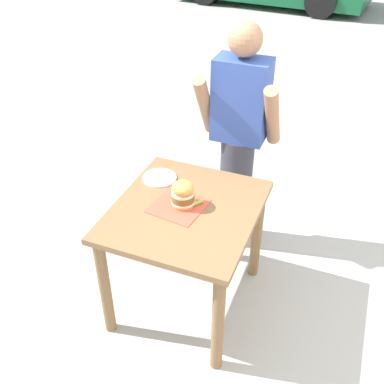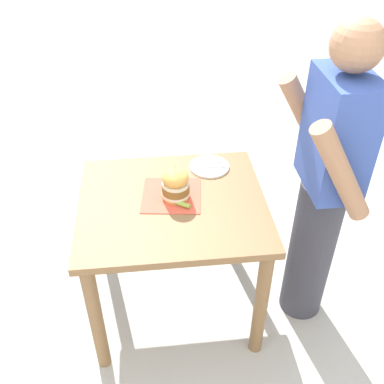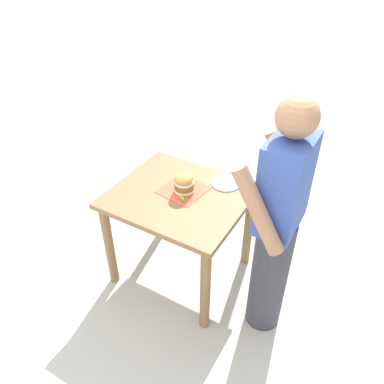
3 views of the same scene
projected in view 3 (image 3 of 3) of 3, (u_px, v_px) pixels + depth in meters
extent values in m
plane|color=#ADAAA3|center=(182.00, 270.00, 3.11)|extent=(80.00, 80.00, 0.00)
cube|color=brown|center=(180.00, 196.00, 2.66)|extent=(0.84, 0.94, 0.04)
cylinder|color=brown|center=(163.00, 197.00, 3.30)|extent=(0.07, 0.07, 0.75)
cylinder|color=brown|center=(109.00, 246.00, 2.80)|extent=(0.07, 0.07, 0.75)
cylinder|color=brown|center=(248.00, 228.00, 2.97)|extent=(0.07, 0.07, 0.75)
cylinder|color=brown|center=(205.00, 290.00, 2.47)|extent=(0.07, 0.07, 0.75)
cube|color=#D64C38|center=(183.00, 190.00, 2.68)|extent=(0.33, 0.33, 0.00)
cylinder|color=gold|center=(184.00, 191.00, 2.64)|extent=(0.13, 0.13, 0.02)
cylinder|color=beige|center=(184.00, 189.00, 2.63)|extent=(0.14, 0.14, 0.02)
cylinder|color=brown|center=(184.00, 186.00, 2.62)|extent=(0.14, 0.14, 0.04)
cylinder|color=beige|center=(184.00, 182.00, 2.60)|extent=(0.14, 0.14, 0.02)
ellipsoid|color=gold|center=(184.00, 178.00, 2.58)|extent=(0.13, 0.13, 0.08)
cylinder|color=#D1B77F|center=(184.00, 172.00, 2.55)|extent=(0.00, 0.00, 0.05)
cylinder|color=#8EA83D|center=(182.00, 197.00, 2.58)|extent=(0.07, 0.09, 0.02)
cylinder|color=white|center=(226.00, 183.00, 2.74)|extent=(0.22, 0.22, 0.01)
cylinder|color=silver|center=(227.00, 181.00, 2.75)|extent=(0.04, 0.17, 0.01)
cylinder|color=silver|center=(225.00, 183.00, 2.73)|extent=(0.03, 0.17, 0.01)
cylinder|color=#33333D|center=(269.00, 275.00, 2.47)|extent=(0.24, 0.24, 0.90)
cube|color=#334C9E|center=(285.00, 185.00, 2.04)|extent=(0.36, 0.22, 0.56)
sphere|color=#9E7051|center=(297.00, 117.00, 1.81)|extent=(0.22, 0.22, 0.22)
cylinder|color=#9E7051|center=(287.00, 170.00, 2.26)|extent=(0.09, 0.34, 0.50)
cylinder|color=#9E7051|center=(258.00, 211.00, 1.94)|extent=(0.09, 0.34, 0.50)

